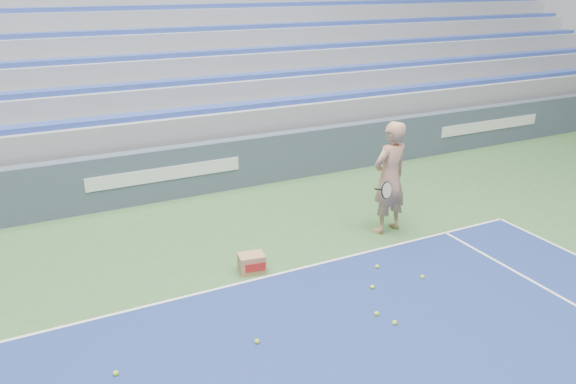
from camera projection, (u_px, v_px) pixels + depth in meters
The scene contains 11 objects.
sponsor_barrier at pixel (164, 174), 11.68m from camera, with size 30.00×0.32×1.10m.
bleachers at pixel (106, 54), 15.80m from camera, with size 31.00×9.15×7.30m.
tennis_player at pixel (390, 178), 10.01m from camera, with size 1.02×0.93×2.07m.
ball_box at pixel (252, 263), 8.87m from camera, with size 0.45×0.37×0.30m.
tennis_ball_0 at pixel (257, 341), 7.16m from camera, with size 0.07×0.07×0.07m, color #BDEF31.
tennis_ball_1 at pixel (423, 277), 8.70m from camera, with size 0.07×0.07×0.07m, color #BDEF31.
tennis_ball_2 at pixel (395, 323), 7.54m from camera, with size 0.07×0.07×0.07m, color #BDEF31.
tennis_ball_3 at pixel (377, 267), 9.01m from camera, with size 0.07×0.07×0.07m, color #BDEF31.
tennis_ball_4 at pixel (377, 314), 7.75m from camera, with size 0.07×0.07×0.07m, color #BDEF31.
tennis_ball_5 at pixel (116, 373), 6.58m from camera, with size 0.07×0.07×0.07m, color #BDEF31.
tennis_ball_6 at pixel (372, 287), 8.41m from camera, with size 0.07×0.07×0.07m, color #BDEF31.
Camera 1 is at (-2.63, 4.86, 4.38)m, focal length 35.00 mm.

